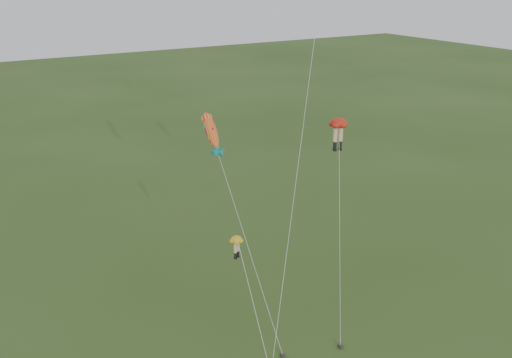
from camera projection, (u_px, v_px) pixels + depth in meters
ground at (289, 351)px, 39.70m from camera, size 300.00×300.00×0.00m
legs_kite_red_mid at (339, 129)px, 38.98m from camera, size 2.96×4.88×15.49m
legs_kite_yellow at (238, 248)px, 36.18m from camera, size 1.21×4.83×9.12m
fish_kite at (211, 132)px, 40.13m from camera, size 1.69×9.79×15.67m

